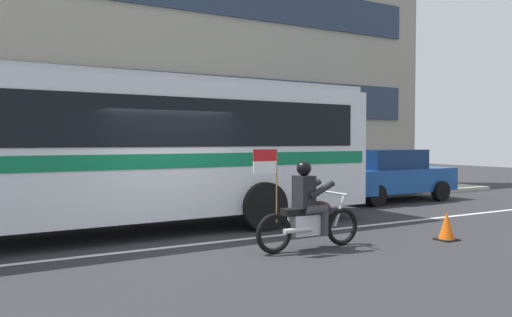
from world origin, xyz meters
name	(u,v)px	position (x,y,z in m)	size (l,w,h in m)	color
ground_plane	(174,240)	(0.00, 0.00, 0.00)	(60.00, 60.00, 0.00)	#2B2B2D
sidewalk_curb	(111,206)	(0.00, 5.10, 0.07)	(28.00, 3.80, 0.15)	#A39E93
lane_center_stripe	(185,245)	(0.00, -0.60, 0.00)	(26.60, 0.14, 0.01)	silver
office_building_facade	(93,43)	(0.00, 7.39, 5.04)	(28.00, 0.89, 10.07)	gray
transit_bus	(79,142)	(-1.52, 1.19, 1.88)	(12.96, 2.99, 3.22)	silver
motorcycle_with_rider	(308,212)	(1.77, -1.97, 0.67)	(2.20, 0.64, 1.78)	black
parked_sedan_curbside	(389,174)	(8.12, 2.58, 0.85)	(4.45, 2.00, 1.64)	#194793
fire_hydrant	(139,193)	(0.49, 4.03, 0.52)	(0.22, 0.30, 0.75)	red
traffic_cone	(447,227)	(4.57, -2.61, 0.26)	(0.36, 0.36, 0.55)	#EA590F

